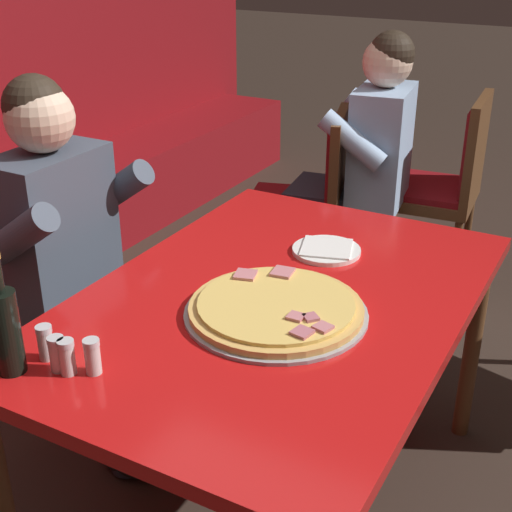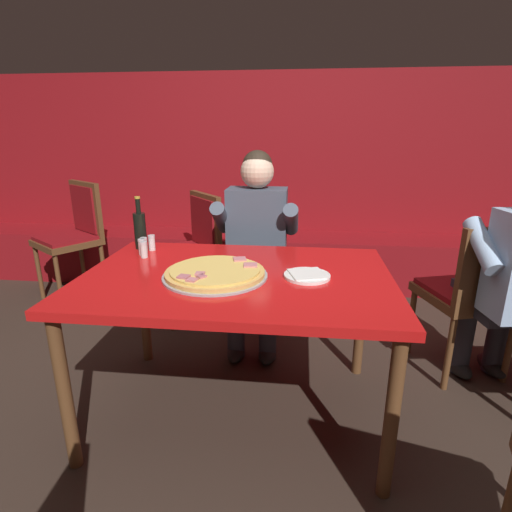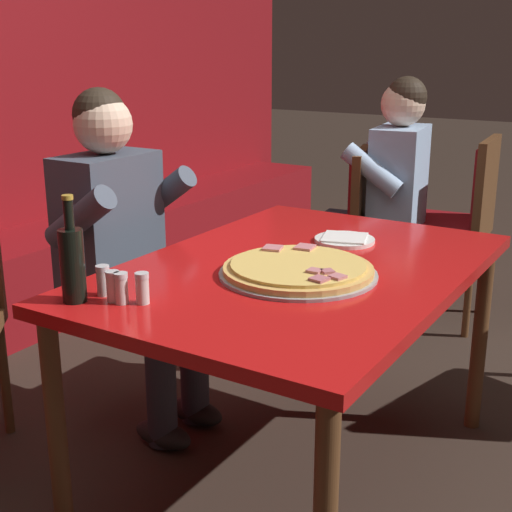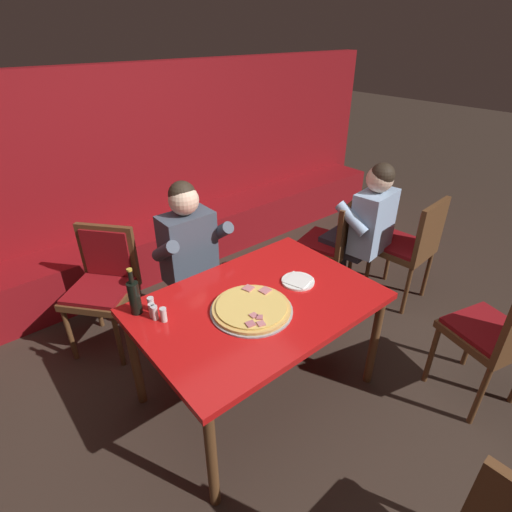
# 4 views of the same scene
# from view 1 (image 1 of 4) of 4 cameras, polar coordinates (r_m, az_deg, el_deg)

# --- Properties ---
(ground_plane) EXTENTS (24.00, 24.00, 0.00)m
(ground_plane) POSITION_cam_1_polar(r_m,az_deg,el_deg) (2.39, 1.37, -19.34)
(ground_plane) COLOR #33261E
(main_dining_table) EXTENTS (1.42, 0.97, 0.75)m
(main_dining_table) POSITION_cam_1_polar(r_m,az_deg,el_deg) (1.97, 1.58, -5.08)
(main_dining_table) COLOR brown
(main_dining_table) RESTS_ON ground_plane
(pizza) EXTENTS (0.48, 0.48, 0.05)m
(pizza) POSITION_cam_1_polar(r_m,az_deg,el_deg) (1.84, 1.62, -4.23)
(pizza) COLOR #9E9EA3
(pizza) RESTS_ON main_dining_table
(plate_white_paper) EXTENTS (0.21, 0.21, 0.02)m
(plate_white_paper) POSITION_cam_1_polar(r_m,az_deg,el_deg) (2.19, 5.66, 0.49)
(plate_white_paper) COLOR white
(plate_white_paper) RESTS_ON main_dining_table
(beer_bottle) EXTENTS (0.07, 0.07, 0.29)m
(beer_bottle) POSITION_cam_1_polar(r_m,az_deg,el_deg) (1.67, -19.40, -5.50)
(beer_bottle) COLOR black
(beer_bottle) RESTS_ON main_dining_table
(shaker_black_pepper) EXTENTS (0.04, 0.04, 0.09)m
(shaker_black_pepper) POSITION_cam_1_polar(r_m,az_deg,el_deg) (1.72, -16.48, -6.77)
(shaker_black_pepper) COLOR silver
(shaker_black_pepper) RESTS_ON main_dining_table
(shaker_parmesan) EXTENTS (0.04, 0.04, 0.09)m
(shaker_parmesan) POSITION_cam_1_polar(r_m,az_deg,el_deg) (1.67, -15.60, -7.67)
(shaker_parmesan) COLOR silver
(shaker_parmesan) RESTS_ON main_dining_table
(shaker_oregano) EXTENTS (0.04, 0.04, 0.09)m
(shaker_oregano) POSITION_cam_1_polar(r_m,az_deg,el_deg) (1.64, -12.93, -7.96)
(shaker_oregano) COLOR silver
(shaker_oregano) RESTS_ON main_dining_table
(shaker_red_pepper_flakes) EXTENTS (0.04, 0.04, 0.09)m
(shaker_red_pepper_flakes) POSITION_cam_1_polar(r_m,az_deg,el_deg) (1.66, -14.86, -7.95)
(shaker_red_pepper_flakes) COLOR silver
(shaker_red_pepper_flakes) RESTS_ON main_dining_table
(diner_seated_blue_shirt) EXTENTS (0.53, 0.53, 1.27)m
(diner_seated_blue_shirt) POSITION_cam_1_polar(r_m,az_deg,el_deg) (2.34, -14.11, -0.09)
(diner_seated_blue_shirt) COLOR black
(diner_seated_blue_shirt) RESTS_ON ground_plane
(dining_chair_by_booth) EXTENTS (0.48, 0.48, 0.97)m
(dining_chair_by_booth) POSITION_cam_1_polar(r_m,az_deg,el_deg) (3.47, 14.88, 5.88)
(dining_chair_by_booth) COLOR brown
(dining_chair_by_booth) RESTS_ON ground_plane
(dining_chair_near_right) EXTENTS (0.55, 0.55, 0.93)m
(dining_chair_near_right) POSITION_cam_1_polar(r_m,az_deg,el_deg) (3.25, 4.28, 4.89)
(dining_chair_near_right) COLOR brown
(dining_chair_near_right) RESTS_ON ground_plane
(diner_standing_companion) EXTENTS (0.57, 0.57, 1.27)m
(diner_standing_companion) POSITION_cam_1_polar(r_m,az_deg,el_deg) (3.24, 8.39, 7.50)
(diner_standing_companion) COLOR black
(diner_standing_companion) RESTS_ON ground_plane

